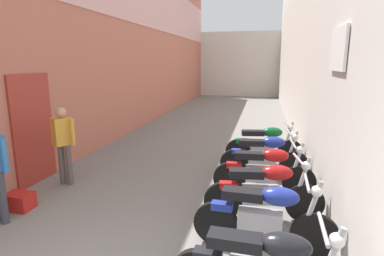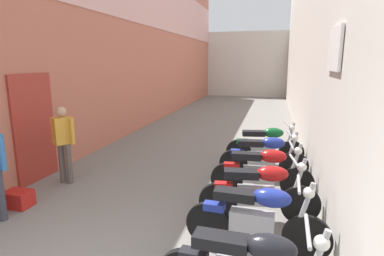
# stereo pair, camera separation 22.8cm
# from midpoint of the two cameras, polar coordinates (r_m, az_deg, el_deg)

# --- Properties ---
(ground_plane) EXTENTS (36.77, 36.77, 0.00)m
(ground_plane) POSITION_cam_midpoint_polar(r_m,az_deg,el_deg) (10.67, 4.36, -1.21)
(ground_plane) COLOR slate
(building_left) EXTENTS (0.45, 20.77, 6.67)m
(building_left) POSITION_cam_midpoint_polar(r_m,az_deg,el_deg) (13.12, -7.04, 16.02)
(building_left) COLOR #B76651
(building_left) RESTS_ON ground
(building_right) EXTENTS (0.45, 20.77, 7.17)m
(building_right) POSITION_cam_midpoint_polar(r_m,az_deg,el_deg) (12.33, 20.69, 16.62)
(building_right) COLOR beige
(building_right) RESTS_ON ground
(building_far_end) EXTENTS (8.51, 2.00, 4.47)m
(building_far_end) POSITION_cam_midpoint_polar(r_m,az_deg,el_deg) (23.68, 10.39, 11.34)
(building_far_end) COLOR beige
(building_far_end) RESTS_ON ground
(motorcycle_second) EXTENTS (1.85, 0.58, 1.04)m
(motorcycle_second) POSITION_cam_midpoint_polar(r_m,az_deg,el_deg) (4.24, 13.26, -15.42)
(motorcycle_second) COLOR black
(motorcycle_second) RESTS_ON ground
(motorcycle_third) EXTENTS (1.84, 0.58, 1.04)m
(motorcycle_third) POSITION_cam_midpoint_polar(r_m,az_deg,el_deg) (5.01, 13.54, -11.02)
(motorcycle_third) COLOR black
(motorcycle_third) RESTS_ON ground
(motorcycle_fourth) EXTENTS (1.85, 0.58, 1.04)m
(motorcycle_fourth) POSITION_cam_midpoint_polar(r_m,az_deg,el_deg) (5.88, 13.76, -7.52)
(motorcycle_fourth) COLOR black
(motorcycle_fourth) RESTS_ON ground
(motorcycle_fifth) EXTENTS (1.85, 0.58, 1.04)m
(motorcycle_fifth) POSITION_cam_midpoint_polar(r_m,az_deg,el_deg) (6.79, 13.92, -4.90)
(motorcycle_fifth) COLOR black
(motorcycle_fifth) RESTS_ON ground
(motorcycle_sixth) EXTENTS (1.84, 0.58, 1.04)m
(motorcycle_sixth) POSITION_cam_midpoint_polar(r_m,az_deg,el_deg) (7.72, 14.04, -2.86)
(motorcycle_sixth) COLOR black
(motorcycle_sixth) RESTS_ON ground
(pedestrian_mid_alley) EXTENTS (0.52, 0.39, 1.57)m
(pedestrian_mid_alley) POSITION_cam_midpoint_polar(r_m,az_deg,el_deg) (6.71, -21.45, -1.89)
(pedestrian_mid_alley) COLOR #564C47
(pedestrian_mid_alley) RESTS_ON ground
(plastic_crate) EXTENTS (0.44, 0.32, 0.28)m
(plastic_crate) POSITION_cam_midpoint_polar(r_m,az_deg,el_deg) (6.17, -28.13, -11.31)
(plastic_crate) COLOR red
(plastic_crate) RESTS_ON ground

